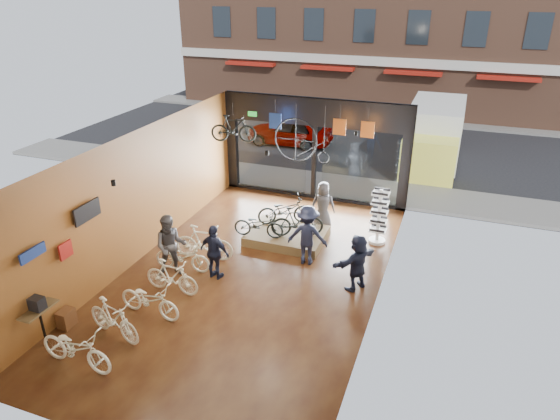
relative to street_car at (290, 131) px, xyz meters
The scene contains 34 objects.
ground_plane 12.40m from the street_car, 75.79° to the right, with size 7.00×12.00×0.04m, color black.
ceiling 12.76m from the street_car, 75.79° to the right, with size 7.00×12.00×0.04m, color black.
wall_left 12.07m from the street_car, 92.29° to the right, with size 0.04×12.00×3.80m, color brown.
wall_right 13.73m from the street_car, 61.34° to the right, with size 0.04×12.00×3.80m, color beige.
wall_back 18.31m from the street_car, 80.43° to the right, with size 7.00×0.04×3.80m, color beige.
storefront 6.83m from the street_car, 63.14° to the right, with size 7.00×0.26×3.80m, color black, non-canonical shape.
exit_sign 6.58m from the street_car, 84.04° to the right, with size 0.35×0.06×0.18m, color #198C26.
street_road 4.33m from the street_car, 44.63° to the left, with size 30.00×18.00×0.02m, color black.
sidewalk_near 5.72m from the street_car, 57.66° to the right, with size 30.00×2.40×0.12m, color slate.
sidewalk_far 7.66m from the street_car, 66.53° to the left, with size 30.00×2.00×0.12m, color slate.
street_car is the anchor object (origin of this frame).
box_truck 7.04m from the street_car, ahead, with size 2.25×6.74×2.66m, color silver, non-canonical shape.
floor_bike_0 16.64m from the street_car, 86.68° to the right, with size 0.64×1.83×0.96m, color white.
floor_bike_1 15.56m from the street_car, 85.96° to the right, with size 0.46×1.63×0.98m, color white.
floor_bike_2 14.60m from the street_car, 84.48° to the right, with size 0.60×1.71×0.90m, color white.
floor_bike_3 13.53m from the street_car, 84.14° to the right, with size 0.44×1.58×0.95m, color white.
floor_bike_4 12.44m from the street_car, 85.05° to the right, with size 0.57×1.65×0.87m, color white.
floor_bike_5 11.68m from the street_car, 83.39° to the right, with size 0.51×1.79×1.08m, color white.
display_platform 10.22m from the street_car, 71.35° to the right, with size 2.40×1.80×0.30m, color brown.
display_bike_left 10.59m from the street_car, 76.05° to the right, with size 0.55×1.56×0.82m, color black.
display_bike_mid 10.47m from the street_car, 69.56° to the right, with size 0.46×1.63×0.98m, color black.
display_bike_right 9.58m from the street_car, 71.83° to the right, with size 0.62×1.78×0.93m, color black.
customer_1 12.73m from the street_car, 85.81° to the right, with size 0.88×0.69×1.82m, color #3F3F44.
customer_2 12.61m from the street_car, 80.24° to the right, with size 0.94×0.39×1.61m, color #161C33.
customer_3 11.60m from the street_car, 68.36° to the right, with size 1.17×0.67×1.81m, color #161C33.
customer_4 9.35m from the street_car, 64.11° to the right, with size 0.79×0.52×1.63m, color #3F3F44.
customer_5 13.02m from the street_car, 62.97° to the right, with size 1.48×0.47×1.59m, color #161C33.
sunglasses_rack 10.65m from the street_car, 55.77° to the right, with size 0.53×0.43×1.80m, color white, non-canonical shape.
wall_merch 15.51m from the street_car, 91.26° to the right, with size 0.40×2.40×2.60m, color navy, non-canonical shape.
penny_farthing 7.95m from the street_car, 67.20° to the right, with size 1.93×0.06×1.55m, color black, non-canonical shape.
hung_bike 8.13m from the street_car, 85.36° to the right, with size 0.45×1.58×0.95m, color black.
jersey_left 7.41m from the street_car, 75.20° to the right, with size 0.45×0.03×0.55m, color #1E3F99.
jersey_mid 8.29m from the street_car, 58.77° to the right, with size 0.45×0.03×0.55m, color #CC5919.
jersey_right 8.80m from the street_car, 53.24° to the right, with size 0.45×0.03×0.55m, color #CC5919.
Camera 1 is at (4.87, -10.97, 7.57)m, focal length 32.00 mm.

